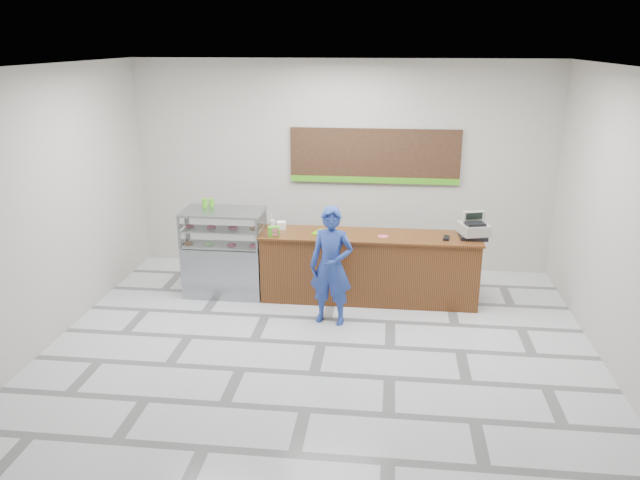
# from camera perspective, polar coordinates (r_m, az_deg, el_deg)

# --- Properties ---
(floor) EXTENTS (7.00, 7.00, 0.00)m
(floor) POSITION_cam_1_polar(r_m,az_deg,el_deg) (8.24, 0.11, -9.47)
(floor) COLOR silver
(floor) RESTS_ON ground
(back_wall) EXTENTS (7.00, 0.00, 7.00)m
(back_wall) POSITION_cam_1_polar(r_m,az_deg,el_deg) (10.50, 1.97, 6.71)
(back_wall) COLOR #B9B4AA
(back_wall) RESTS_ON floor
(ceiling) EXTENTS (7.00, 7.00, 0.00)m
(ceiling) POSITION_cam_1_polar(r_m,az_deg,el_deg) (7.32, 0.13, 15.64)
(ceiling) COLOR silver
(ceiling) RESTS_ON back_wall
(sales_counter) EXTENTS (3.26, 0.76, 1.03)m
(sales_counter) POSITION_cam_1_polar(r_m,az_deg,el_deg) (9.41, 4.51, -2.49)
(sales_counter) COLOR brown
(sales_counter) RESTS_ON floor
(display_case) EXTENTS (1.22, 0.72, 1.33)m
(display_case) POSITION_cam_1_polar(r_m,az_deg,el_deg) (9.68, -8.71, -1.07)
(display_case) COLOR gray
(display_case) RESTS_ON floor
(menu_board) EXTENTS (2.80, 0.06, 0.90)m
(menu_board) POSITION_cam_1_polar(r_m,az_deg,el_deg) (10.40, 5.01, 7.57)
(menu_board) COLOR black
(menu_board) RESTS_ON back_wall
(cash_register) EXTENTS (0.48, 0.50, 0.37)m
(cash_register) POSITION_cam_1_polar(r_m,az_deg,el_deg) (9.32, 13.87, 1.04)
(cash_register) COLOR black
(cash_register) RESTS_ON sales_counter
(card_terminal) EXTENTS (0.11, 0.18, 0.04)m
(card_terminal) POSITION_cam_1_polar(r_m,az_deg,el_deg) (9.17, 11.49, 0.17)
(card_terminal) COLOR black
(card_terminal) RESTS_ON sales_counter
(serving_tray) EXTENTS (0.48, 0.41, 0.02)m
(serving_tray) POSITION_cam_1_polar(r_m,az_deg,el_deg) (9.25, 0.72, 0.62)
(serving_tray) COLOR #5CB902
(serving_tray) RESTS_ON sales_counter
(napkin_box) EXTENTS (0.16, 0.16, 0.11)m
(napkin_box) POSITION_cam_1_polar(r_m,az_deg,el_deg) (9.51, -3.56, 1.36)
(napkin_box) COLOR white
(napkin_box) RESTS_ON sales_counter
(straw_cup) EXTENTS (0.08, 0.08, 0.13)m
(straw_cup) POSITION_cam_1_polar(r_m,az_deg,el_deg) (9.54, -4.41, 1.44)
(straw_cup) COLOR silver
(straw_cup) RESTS_ON sales_counter
(promo_box) EXTENTS (0.18, 0.14, 0.14)m
(promo_box) POSITION_cam_1_polar(r_m,az_deg,el_deg) (9.16, -4.26, 0.80)
(promo_box) COLOR #48A31B
(promo_box) RESTS_ON sales_counter
(donut_decal) EXTENTS (0.15, 0.15, 0.00)m
(donut_decal) POSITION_cam_1_polar(r_m,az_deg,el_deg) (9.18, 5.79, 0.34)
(donut_decal) COLOR #D44F6A
(donut_decal) RESTS_ON sales_counter
(green_cup_left) EXTENTS (0.09, 0.09, 0.13)m
(green_cup_left) POSITION_cam_1_polar(r_m,az_deg,el_deg) (9.73, -10.50, 3.37)
(green_cup_left) COLOR #48A31B
(green_cup_left) RESTS_ON display_case
(green_cup_right) EXTENTS (0.08, 0.08, 0.12)m
(green_cup_right) POSITION_cam_1_polar(r_m,az_deg,el_deg) (9.74, -9.88, 3.39)
(green_cup_right) COLOR #48A31B
(green_cup_right) RESTS_ON display_case
(customer) EXTENTS (0.67, 0.50, 1.66)m
(customer) POSITION_cam_1_polar(r_m,az_deg,el_deg) (8.53, 1.04, -2.39)
(customer) COLOR navy
(customer) RESTS_ON floor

